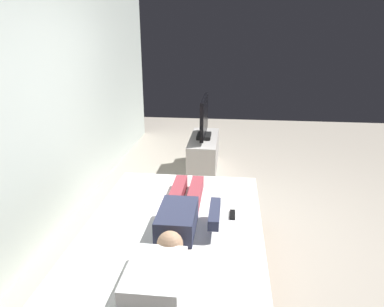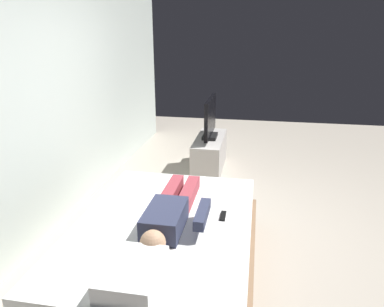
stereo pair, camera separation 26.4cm
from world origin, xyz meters
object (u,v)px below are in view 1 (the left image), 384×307
remote (232,215)px  tv_stand (204,154)px  bed (175,253)px  person (182,213)px  pillow (155,275)px  tv (204,119)px

remote → tv_stand: bearing=10.2°
bed → person: (0.03, -0.06, 0.36)m
bed → pillow: 0.80m
pillow → remote: pillow is taller
remote → person: bearing=110.5°
remote → tv: 2.43m
bed → tv: (2.56, -0.03, 0.52)m
pillow → remote: 1.02m
pillow → remote: size_ratio=3.20×
tv_stand → tv: size_ratio=1.25×
tv_stand → tv: (0.00, -0.00, 0.53)m
person → tv_stand: person is taller
pillow → tv: 3.30m
bed → tv_stand: bearing=-0.7°
remote → tv_stand: remote is taller
pillow → bed: bearing=0.0°
person → tv: (2.54, 0.02, 0.16)m
bed → tv_stand: (2.56, -0.03, -0.01)m
tv_stand → remote: bearing=-169.8°
remote → tv_stand: (2.38, 0.43, -0.30)m
pillow → tv_stand: pillow is taller
person → pillow: bearing=175.7°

